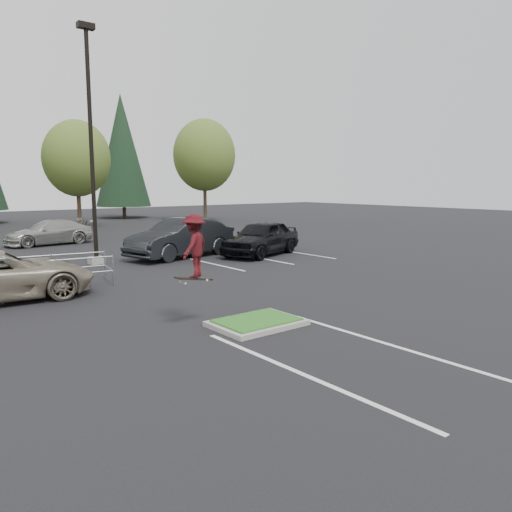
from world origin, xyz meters
TOP-DOWN VIEW (x-y plane):
  - ground at (0.00, 0.00)m, footprint 120.00×120.00m
  - grass_median at (0.00, 0.00)m, footprint 2.20×1.60m
  - stall_lines at (-1.35, 6.02)m, footprint 22.62×17.60m
  - light_pole at (0.50, 12.00)m, footprint 0.70×0.60m
  - decid_c at (5.99, 29.83)m, footprint 5.12×5.12m
  - decid_d at (17.99, 30.33)m, footprint 5.76×5.76m
  - conif_c at (14.00, 39.50)m, footprint 5.50×5.50m
  - cart_corral at (-2.92, 8.07)m, footprint 3.92×1.93m
  - skateboarder at (-1.20, 1.00)m, footprint 1.16×1.04m
  - car_r_charc at (4.50, 11.47)m, footprint 5.94×3.20m
  - car_r_black at (8.00, 9.61)m, footprint 5.46×3.68m
  - car_far_silver at (1.01, 20.55)m, footprint 5.08×2.47m

SIDE VIEW (x-z plane):
  - ground at x=0.00m, z-range 0.00..0.00m
  - stall_lines at x=-1.35m, z-range 0.00..0.01m
  - grass_median at x=0.00m, z-range 0.00..0.16m
  - cart_corral at x=-2.92m, z-range 0.14..1.20m
  - car_far_silver at x=1.01m, z-range 0.00..1.42m
  - car_r_black at x=8.00m, z-range 0.00..1.73m
  - car_r_charc at x=4.50m, z-range 0.00..1.86m
  - skateboarder at x=-1.20m, z-range 1.15..2.86m
  - light_pole at x=0.50m, z-range -0.50..9.62m
  - decid_c at x=5.99m, z-range 1.06..9.45m
  - decid_d at x=17.99m, z-range 1.20..10.63m
  - conif_c at x=14.00m, z-range 0.60..13.10m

